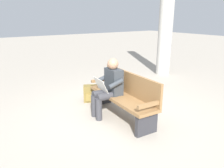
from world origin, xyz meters
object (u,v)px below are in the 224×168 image
Objects in this scene: person_seated at (109,86)px; bench_near at (124,95)px; backpack at (91,94)px; support_pillar at (167,14)px.

bench_near is at bearing -131.55° from person_seated.
person_seated is 2.91× the size of backpack.
backpack is 3.93m from support_pillar.
backpack is at bearing 11.62° from bench_near.
person_seated is (0.22, 0.22, 0.17)m from bench_near.
person_seated is at bearing 116.98° from support_pillar.
backpack is (0.88, -0.06, -0.44)m from person_seated.
support_pillar reaches higher than person_seated.
bench_near is 1.55× the size of person_seated.
bench_near is at bearing 121.49° from support_pillar.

